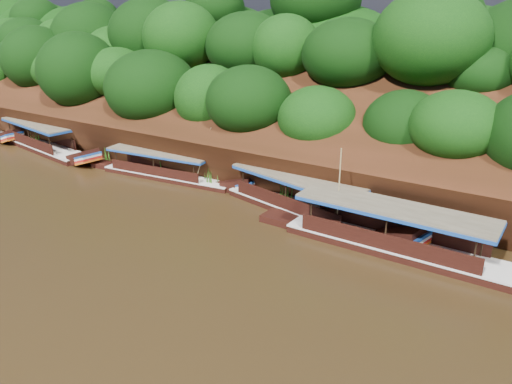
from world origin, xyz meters
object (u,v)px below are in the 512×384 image
boat_1 (313,210)px  boat_3 (49,146)px  boat_0 (421,249)px  boat_2 (175,174)px

boat_1 → boat_3: size_ratio=1.00×
boat_0 → boat_1: 7.87m
boat_0 → boat_1: size_ratio=1.12×
boat_1 → boat_3: (-28.57, 0.37, 0.01)m
boat_0 → boat_2: size_ratio=1.20×
boat_0 → boat_3: 36.29m
boat_0 → boat_3: boat_0 is taller
boat_1 → boat_3: boat_1 is taller
boat_0 → boat_2: 20.78m
boat_1 → boat_2: boat_1 is taller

